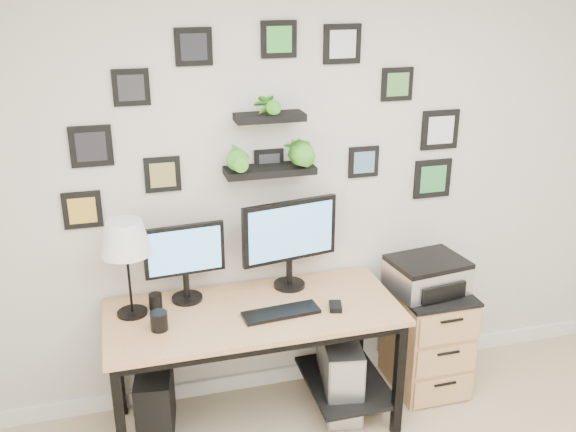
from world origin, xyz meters
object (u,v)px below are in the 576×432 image
object	(u,v)px
mug	(159,321)
printer	(427,275)
desk	(259,325)
table_lamp	(125,240)
pc_tower_black	(156,401)
monitor_right	(290,237)
file_cabinet	(427,337)
monitor_left	(185,257)
pc_tower_grey	(339,373)

from	to	relation	value
mug	printer	bearing A→B (deg)	6.29
desk	table_lamp	distance (m)	0.88
mug	pc_tower_black	distance (m)	0.60
monitor_right	printer	world-z (taller)	monitor_right
mug	file_cabinet	bearing A→B (deg)	5.80
mug	pc_tower_black	world-z (taller)	mug
monitor_left	monitor_right	distance (m)	0.60
desk	printer	xyz separation A→B (m)	(1.06, 0.07, 0.14)
pc_tower_grey	file_cabinet	size ratio (longest dim) A/B	0.75
monitor_right	pc_tower_grey	distance (m)	0.89
monitor_left	printer	size ratio (longest dim) A/B	0.95
mug	file_cabinet	world-z (taller)	mug
monitor_left	table_lamp	distance (m)	0.36
mug	file_cabinet	xyz separation A→B (m)	(1.64, 0.17, -0.47)
table_lamp	file_cabinet	bearing A→B (deg)	-1.26
pc_tower_black	file_cabinet	world-z (taller)	file_cabinet
monitor_left	pc_tower_black	world-z (taller)	monitor_left
desk	pc_tower_grey	bearing A→B (deg)	-2.63
pc_tower_grey	printer	world-z (taller)	printer
monitor_left	pc_tower_black	distance (m)	0.84
table_lamp	file_cabinet	distance (m)	1.96
mug	pc_tower_grey	xyz separation A→B (m)	(1.03, 0.09, -0.56)
monitor_left	table_lamp	xyz separation A→B (m)	(-0.31, -0.08, 0.17)
desk	mug	world-z (taller)	mug
desk	monitor_right	distance (m)	0.53
monitor_right	monitor_left	bearing A→B (deg)	-179.56
desk	mug	bearing A→B (deg)	-168.84
monitor_left	file_cabinet	size ratio (longest dim) A/B	0.68
desk	pc_tower_black	world-z (taller)	desk
pc_tower_grey	table_lamp	bearing A→B (deg)	174.12
table_lamp	pc_tower_grey	distance (m)	1.50
monitor_right	mug	size ratio (longest dim) A/B	5.67
pc_tower_black	pc_tower_grey	xyz separation A→B (m)	(1.08, -0.06, 0.02)
file_cabinet	monitor_left	bearing A→B (deg)	175.53
table_lamp	mug	xyz separation A→B (m)	(0.13, -0.21, -0.38)
monitor_left	mug	xyz separation A→B (m)	(-0.18, -0.28, -0.21)
desk	pc_tower_black	size ratio (longest dim) A/B	3.72
desk	printer	distance (m)	1.07
table_lamp	desk	bearing A→B (deg)	-8.18
pc_tower_grey	pc_tower_black	bearing A→B (deg)	177.08
desk	pc_tower_grey	size ratio (longest dim) A/B	3.18
table_lamp	pc_tower_grey	bearing A→B (deg)	-5.88
monitor_right	table_lamp	world-z (taller)	table_lamp
desk	printer	bearing A→B (deg)	3.73
table_lamp	pc_tower_grey	size ratio (longest dim) A/B	1.07
desk	mug	xyz separation A→B (m)	(-0.55, -0.11, 0.17)
monitor_right	pc_tower_grey	bearing A→B (deg)	-38.12
file_cabinet	desk	bearing A→B (deg)	-176.94
monitor_left	monitor_right	bearing A→B (deg)	0.44
pc_tower_grey	printer	xyz separation A→B (m)	(0.58, 0.09, 0.54)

